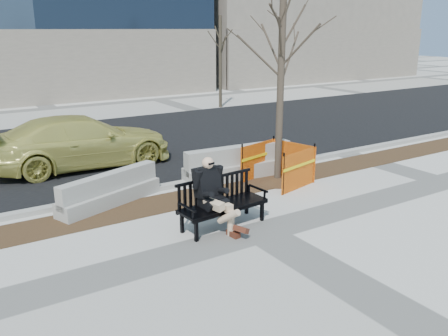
# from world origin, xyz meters

# --- Properties ---
(ground) EXTENTS (120.00, 120.00, 0.00)m
(ground) POSITION_xyz_m (0.00, 0.00, 0.00)
(ground) COLOR beige
(ground) RESTS_ON ground
(mulch_strip) EXTENTS (40.00, 1.20, 0.02)m
(mulch_strip) POSITION_xyz_m (0.00, 2.60, 0.00)
(mulch_strip) COLOR #47301C
(mulch_strip) RESTS_ON ground
(asphalt_street) EXTENTS (60.00, 10.40, 0.01)m
(asphalt_street) POSITION_xyz_m (0.00, 8.80, 0.00)
(asphalt_street) COLOR black
(asphalt_street) RESTS_ON ground
(curb) EXTENTS (60.00, 0.25, 0.12)m
(curb) POSITION_xyz_m (0.00, 3.55, 0.06)
(curb) COLOR #9E9B93
(curb) RESTS_ON ground
(bench) EXTENTS (2.05, 0.89, 1.06)m
(bench) POSITION_xyz_m (-0.51, 0.65, 0.00)
(bench) COLOR black
(bench) RESTS_ON ground
(seated_man) EXTENTS (0.77, 1.17, 1.56)m
(seated_man) POSITION_xyz_m (-0.78, 0.68, 0.00)
(seated_man) COLOR black
(seated_man) RESTS_ON ground
(tree_fence) EXTENTS (2.68, 2.68, 5.51)m
(tree_fence) POSITION_xyz_m (2.32, 2.36, 0.00)
(tree_fence) COLOR orange
(tree_fence) RESTS_ON ground
(sedan) EXTENTS (5.37, 2.23, 1.55)m
(sedan) POSITION_xyz_m (-1.67, 6.81, 0.00)
(sedan) COLOR #C6BF58
(sedan) RESTS_ON ground
(jersey_barrier_left) EXTENTS (2.77, 1.47, 0.79)m
(jersey_barrier_left) POSITION_xyz_m (-2.09, 3.21, 0.00)
(jersey_barrier_left) COLOR #9D9B93
(jersey_barrier_left) RESTS_ON ground
(jersey_barrier_right) EXTENTS (3.27, 0.85, 0.93)m
(jersey_barrier_right) POSITION_xyz_m (1.69, 3.31, 0.00)
(jersey_barrier_right) COLOR #9D9A92
(jersey_barrier_right) RESTS_ON ground
(far_tree_right) EXTENTS (2.04, 2.04, 5.06)m
(far_tree_right) POSITION_xyz_m (7.85, 14.19, 0.00)
(far_tree_right) COLOR #42392A
(far_tree_right) RESTS_ON ground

